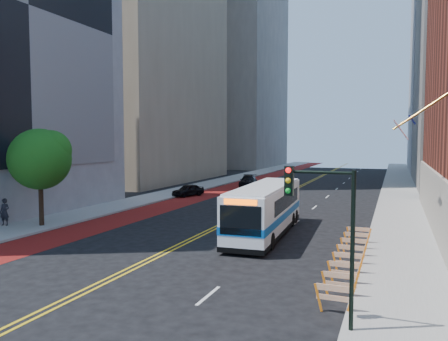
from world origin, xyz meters
The scene contains 16 objects.
ground centered at (0.00, 0.00, 0.00)m, with size 160.00×160.00×0.00m, color black.
sidewalk_left centered at (-12.00, 30.00, 0.07)m, with size 4.00×140.00×0.15m, color gray.
sidewalk_right centered at (12.00, 30.00, 0.07)m, with size 4.00×140.00×0.15m, color gray.
bus_lane_paint centered at (-8.10, 30.00, 0.00)m, with size 3.60×140.00×0.01m, color maroon.
center_line_inner centered at (-0.18, 30.00, 0.00)m, with size 0.14×140.00×0.01m, color gold.
center_line_outer centered at (0.18, 30.00, 0.00)m, with size 0.14×140.00×0.01m, color gold.
lane_dashes centered at (4.80, 38.00, 0.01)m, with size 0.14×98.20×0.01m.
midrise_left_far centered at (-24.00, 78.00, 32.50)m, with size 20.00×26.00×65.00m, color slate.
construction_barriers centered at (9.60, 3.42, 0.68)m, with size 1.42×10.91×1.00m.
street_tree centered at (-11.24, 6.04, 4.91)m, with size 4.20×4.20×6.70m.
traffic_signal centered at (9.41, -3.51, 3.72)m, with size 2.21×0.34×5.07m.
transit_bus centered at (3.83, 9.53, 1.67)m, with size 3.17×11.75×3.20m.
car_a centered at (-9.30, 24.93, 0.65)m, with size 1.53×3.81×1.30m, color black.
car_b centered at (-1.50, 31.54, 0.76)m, with size 1.60×4.60×1.51m, color black.
car_c centered at (-6.19, 36.26, 0.74)m, with size 2.07×5.09×1.48m, color black.
pedestrian centered at (-13.60, 5.00, 1.09)m, with size 0.69×0.45×1.89m, color black.
Camera 1 is at (11.45, -17.25, 6.06)m, focal length 35.00 mm.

